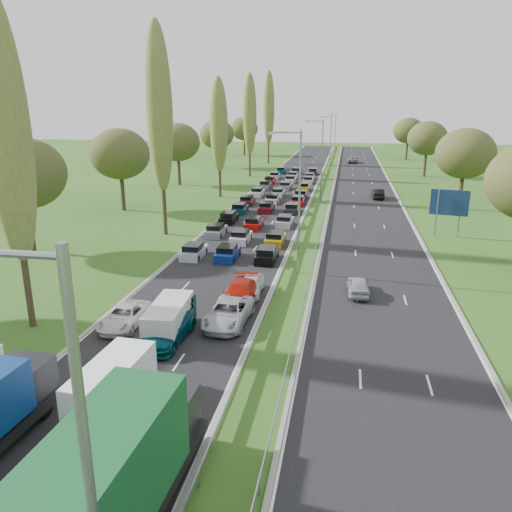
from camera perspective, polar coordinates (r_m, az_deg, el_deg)
The scene contains 21 objects.
ground at distance 79.20m, azimuth 7.44°, elevation 6.51°, with size 260.00×260.00×0.00m, color #274B17.
near_carriageway at distance 82.25m, azimuth 2.81°, elevation 7.01°, with size 10.50×215.00×0.04m, color black.
far_carriageway at distance 81.63m, azimuth 12.30°, elevation 6.57°, with size 10.50×215.00×0.04m, color black.
central_reservation at distance 81.57m, azimuth 7.55°, elevation 7.19°, with size 2.36×215.00×0.32m.
lamp_columns at distance 76.39m, azimuth 7.53°, elevation 10.69°, with size 0.18×140.18×12.00m.
poplar_row at distance 68.97m, azimuth -6.61°, elevation 15.41°, with size 2.80×127.80×22.44m.
woodland_left at distance 67.94m, azimuth -16.52°, elevation 10.86°, with size 8.00×166.00×11.10m.
woodland_right at distance 66.75m, azimuth 24.26°, elevation 10.00°, with size 8.00×153.00×11.10m.
traffic_queue_fill at distance 77.32m, azimuth 2.30°, elevation 6.73°, with size 9.09×68.03×0.80m.
near_car_2 at distance 33.81m, azimuth -14.77°, elevation -6.66°, with size 2.22×4.81×1.34m, color silver.
near_car_7 at distance 31.14m, azimuth -10.07°, elevation -8.15°, with size 2.25×5.54×1.61m, color #05414C.
near_car_9 at distance 20.61m, azimuth -12.54°, elevation -22.86°, with size 1.57×4.51×1.48m, color black.
near_car_10 at distance 33.03m, azimuth -3.18°, elevation -6.48°, with size 2.54×5.51×1.53m, color #ABADB4.
near_car_11 at distance 36.16m, azimuth -1.86°, elevation -4.30°, with size 2.26×5.55×1.61m, color #B1170A.
near_car_12 at distance 38.09m, azimuth -0.56°, elevation -3.33°, with size 1.69×4.20×1.43m, color silver.
far_car_0 at distance 38.88m, azimuth 11.62°, elevation -3.31°, with size 1.61×4.00×1.36m, color #9DA0A6.
far_car_1 at distance 80.84m, azimuth 13.75°, elevation 6.96°, with size 1.65×4.74×1.56m, color black.
far_car_2 at distance 132.77m, azimuth 10.99°, elevation 10.75°, with size 2.53×5.48×1.52m, color gray.
white_van_front at distance 25.55m, azimuth -15.85°, elevation -13.65°, with size 2.15×5.48×2.20m.
white_van_rear at distance 32.02m, azimuth -9.77°, elevation -6.94°, with size 2.02×5.16×2.07m.
direction_sign at distance 58.35m, azimuth 21.22°, elevation 5.48°, with size 3.93×0.96×5.20m.
Camera 1 is at (8.24, 2.09, 13.75)m, focal length 35.00 mm.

